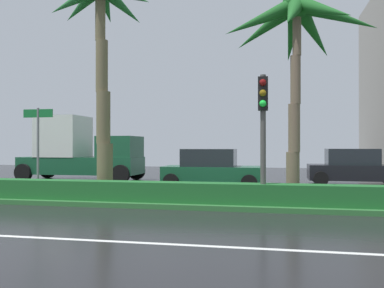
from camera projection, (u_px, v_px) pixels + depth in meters
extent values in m
cube|color=black|center=(113.00, 197.00, 15.34)|extent=(90.00, 42.00, 0.10)
cube|color=#2D6B33|center=(102.00, 196.00, 14.36)|extent=(85.50, 4.00, 0.15)
cube|color=#1E6028|center=(84.00, 190.00, 12.99)|extent=(76.50, 0.70, 0.60)
cylinder|color=brown|center=(105.00, 170.00, 13.98)|extent=(0.54, 0.54, 1.78)
cylinder|color=brown|center=(103.00, 118.00, 14.04)|extent=(0.48, 0.48, 1.78)
cylinder|color=brown|center=(102.00, 66.00, 14.09)|extent=(0.41, 0.41, 1.78)
cylinder|color=brown|center=(100.00, 15.00, 14.15)|extent=(0.35, 0.35, 1.78)
cone|color=#23672E|center=(121.00, 5.00, 14.74)|extent=(1.58, 1.93, 1.41)
cone|color=#23672E|center=(106.00, 6.00, 15.05)|extent=(0.95, 2.07, 1.23)
cone|color=#23672E|center=(83.00, 4.00, 14.60)|extent=(2.03, 1.22, 1.41)
cone|color=#23672E|center=(76.00, 0.00, 13.97)|extent=(1.98, 1.31, 1.51)
cylinder|color=brown|center=(293.00, 176.00, 12.82)|extent=(0.41, 0.41, 1.51)
cylinder|color=brown|center=(294.00, 128.00, 12.80)|extent=(0.36, 0.36, 1.51)
cylinder|color=brown|center=(296.00, 80.00, 12.78)|extent=(0.31, 0.31, 1.51)
cylinder|color=brown|center=(297.00, 31.00, 12.75)|extent=(0.26, 0.26, 1.51)
sphere|color=#1B5A20|center=(297.00, 4.00, 12.76)|extent=(0.90, 0.90, 0.90)
cone|color=#1B5A20|center=(337.00, 16.00, 12.52)|extent=(2.58, 0.57, 1.42)
cone|color=#1B5A20|center=(313.00, 32.00, 13.56)|extent=(1.76, 2.40, 1.77)
cone|color=#1B5A20|center=(292.00, 35.00, 13.82)|extent=(0.80, 2.49, 1.83)
cone|color=#1B5A20|center=(266.00, 28.00, 13.58)|extent=(2.44, 1.87, 1.51)
cone|color=#1B5A20|center=(262.00, 19.00, 12.56)|extent=(2.57, 1.45, 1.57)
cone|color=#1B5A20|center=(292.00, 13.00, 11.71)|extent=(0.95, 2.55, 1.71)
cone|color=#1B5A20|center=(322.00, 9.00, 11.68)|extent=(1.88, 2.43, 1.55)
cylinder|color=#4C4C47|center=(263.00, 140.00, 11.78)|extent=(0.16, 0.16, 3.76)
cube|color=black|center=(263.00, 94.00, 11.79)|extent=(0.28, 0.32, 0.96)
sphere|color=maroon|center=(263.00, 83.00, 11.62)|extent=(0.20, 0.20, 0.20)
sphere|color=#7F600F|center=(263.00, 93.00, 11.62)|extent=(0.20, 0.20, 0.20)
sphere|color=#1EEA3F|center=(263.00, 104.00, 11.62)|extent=(0.20, 0.20, 0.20)
cylinder|color=slate|center=(38.00, 152.00, 13.97)|extent=(0.08, 0.08, 3.00)
cube|color=#146B2D|center=(38.00, 113.00, 13.98)|extent=(1.10, 0.03, 0.28)
cube|color=#195133|center=(82.00, 165.00, 21.94)|extent=(6.40, 2.30, 0.90)
cube|color=#195133|center=(120.00, 147.00, 21.50)|extent=(1.90, 2.21, 1.10)
cube|color=silver|center=(64.00, 137.00, 22.16)|extent=(2.30, 2.35, 2.20)
cylinder|color=black|center=(137.00, 171.00, 22.54)|extent=(0.92, 0.30, 0.92)
cylinder|color=black|center=(121.00, 174.00, 20.25)|extent=(0.92, 0.30, 0.92)
cylinder|color=black|center=(48.00, 170.00, 23.63)|extent=(0.92, 0.30, 0.92)
cylinder|color=black|center=(23.00, 173.00, 21.34)|extent=(0.92, 0.30, 0.92)
cube|color=#195133|center=(213.00, 174.00, 17.91)|extent=(4.30, 1.76, 0.72)
cube|color=#1E2328|center=(209.00, 158.00, 17.94)|extent=(2.30, 1.58, 0.76)
cylinder|color=black|center=(252.00, 179.00, 18.46)|extent=(0.68, 0.22, 0.68)
cylinder|color=black|center=(249.00, 183.00, 16.70)|extent=(0.68, 0.22, 0.68)
cylinder|color=black|center=(181.00, 178.00, 19.12)|extent=(0.68, 0.22, 0.68)
cylinder|color=black|center=(171.00, 181.00, 17.36)|extent=(0.68, 0.22, 0.68)
cube|color=black|center=(355.00, 172.00, 19.35)|extent=(4.30, 1.76, 0.72)
cube|color=#1E2328|center=(352.00, 157.00, 19.38)|extent=(2.30, 1.58, 0.76)
cylinder|color=black|center=(317.00, 176.00, 20.56)|extent=(0.68, 0.22, 0.68)
cylinder|color=black|center=(321.00, 179.00, 18.80)|extent=(0.68, 0.22, 0.68)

